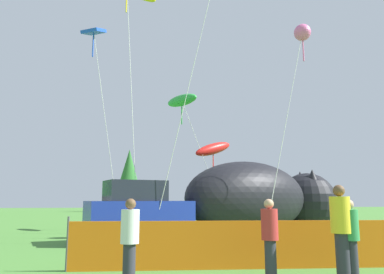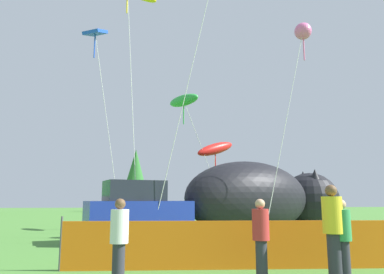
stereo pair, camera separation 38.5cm
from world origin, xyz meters
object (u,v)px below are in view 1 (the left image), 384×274
at_px(folding_chair, 350,235).
at_px(spectator_in_black_shirt, 341,227).
at_px(kite_green_fish, 182,101).
at_px(kite_red_lizard, 213,149).
at_px(spectator_in_grey_shirt, 270,234).
at_px(parked_car, 138,212).
at_px(inflatable_cat, 264,201).
at_px(spectator_in_white_shirt, 351,235).
at_px(kite_pink_octopus, 302,34).
at_px(spectator_in_yellow_shirt, 130,237).
at_px(kite_blue_box, 94,36).

bearing_deg(folding_chair, spectator_in_black_shirt, 134.88).
xyz_separation_m(kite_green_fish, kite_red_lizard, (1.82, 0.79, -2.46)).
bearing_deg(spectator_in_grey_shirt, kite_red_lizard, 84.11).
relative_size(parked_car, inflatable_cat, 0.46).
height_order(spectator_in_white_shirt, kite_green_fish, kite_green_fish).
bearing_deg(kite_pink_octopus, spectator_in_black_shirt, -110.95).
height_order(spectator_in_white_shirt, kite_red_lizard, kite_red_lizard).
relative_size(spectator_in_yellow_shirt, kite_pink_octopus, 0.18).
distance_m(folding_chair, kite_pink_octopus, 8.78).
bearing_deg(spectator_in_yellow_shirt, kite_blue_box, 102.07).
height_order(spectator_in_yellow_shirt, kite_blue_box, kite_blue_box).
xyz_separation_m(spectator_in_black_shirt, kite_red_lizard, (-0.16, 12.70, 3.27)).
bearing_deg(kite_green_fish, kite_pink_octopus, -46.44).
xyz_separation_m(spectator_in_yellow_shirt, spectator_in_black_shirt, (4.27, 0.04, 0.15)).
xyz_separation_m(spectator_in_yellow_shirt, kite_red_lizard, (4.11, 12.73, 3.43)).
height_order(folding_chair, kite_red_lizard, kite_red_lizard).
xyz_separation_m(inflatable_cat, kite_blue_box, (-8.06, 0.82, 7.95)).
relative_size(spectator_in_black_shirt, kite_blue_box, 0.19).
relative_size(inflatable_cat, spectator_in_grey_shirt, 5.66).
bearing_deg(spectator_in_grey_shirt, spectator_in_black_shirt, -8.21).
distance_m(inflatable_cat, kite_blue_box, 11.35).
height_order(spectator_in_black_shirt, spectator_in_grey_shirt, spectator_in_black_shirt).
distance_m(folding_chair, spectator_in_yellow_shirt, 7.53).
distance_m(inflatable_cat, spectator_in_yellow_shirt, 11.20).
relative_size(spectator_in_grey_shirt, kite_pink_octopus, 0.17).
height_order(spectator_in_grey_shirt, kite_blue_box, kite_blue_box).
bearing_deg(spectator_in_yellow_shirt, spectator_in_white_shirt, 0.38).
height_order(folding_chair, kite_green_fish, kite_green_fish).
height_order(spectator_in_black_shirt, kite_green_fish, kite_green_fish).
distance_m(kite_pink_octopus, kite_blue_box, 9.78).
relative_size(parked_car, folding_chair, 4.64).
bearing_deg(kite_blue_box, parked_car, -55.95).
xyz_separation_m(inflatable_cat, spectator_in_white_shirt, (-1.38, -9.50, -0.64)).
height_order(spectator_in_yellow_shirt, kite_green_fish, kite_green_fish).
distance_m(parked_car, kite_pink_octopus, 10.15).
bearing_deg(kite_blue_box, spectator_in_grey_shirt, -63.51).
height_order(spectator_in_grey_shirt, kite_red_lizard, kite_red_lizard).
bearing_deg(inflatable_cat, kite_red_lizard, 88.30).
distance_m(kite_pink_octopus, kite_red_lizard, 7.69).
bearing_deg(spectator_in_white_shirt, kite_red_lizard, 91.60).
distance_m(folding_chair, spectator_in_black_shirt, 4.32).
relative_size(parked_car, spectator_in_black_shirt, 2.21).
height_order(inflatable_cat, kite_red_lizard, kite_red_lizard).
bearing_deg(spectator_in_grey_shirt, parked_car, 112.09).
bearing_deg(inflatable_cat, spectator_in_grey_shirt, -138.13).
distance_m(inflatable_cat, spectator_in_grey_shirt, 9.78).
relative_size(folding_chair, spectator_in_black_shirt, 0.48).
distance_m(spectator_in_black_shirt, kite_green_fish, 13.36).
distance_m(kite_green_fish, kite_red_lizard, 3.16).
bearing_deg(kite_pink_octopus, spectator_in_white_shirt, -109.53).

